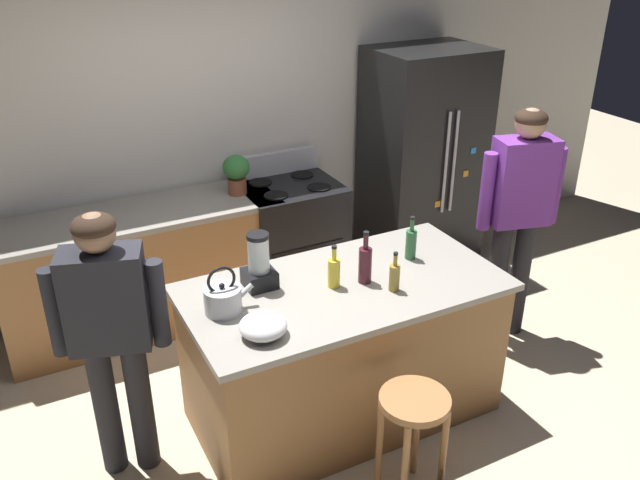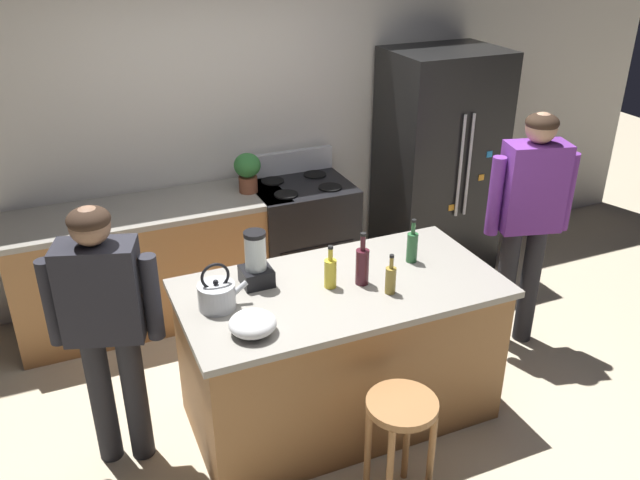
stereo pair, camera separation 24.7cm
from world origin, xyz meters
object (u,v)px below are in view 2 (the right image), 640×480
object	(u,v)px
stove_range	(302,236)
blender_appliance	(256,263)
bottle_soda	(330,272)
bottle_wine	(362,265)
potted_plant	(248,170)
tea_kettle	(217,295)
person_by_island_left	(105,316)
refrigerator	(438,163)
bottle_vinegar	(391,279)
bar_stool	(401,424)
mixing_bowl	(253,324)
bottle_olive_oil	(412,246)
person_by_sink_right	(529,210)
kitchen_island	(340,352)

from	to	relation	value
stove_range	blender_appliance	size ratio (longest dim) A/B	3.36
bottle_soda	bottle_wine	bearing A→B (deg)	-11.09
stove_range	potted_plant	size ratio (longest dim) A/B	3.65
tea_kettle	person_by_island_left	bearing A→B (deg)	168.89
bottle_wine	bottle_soda	world-z (taller)	bottle_wine
bottle_soda	refrigerator	bearing A→B (deg)	41.93
person_by_island_left	bottle_vinegar	xyz separation A→B (m)	(1.48, -0.34, 0.06)
bar_stool	mixing_bowl	size ratio (longest dim) A/B	2.71
bottle_olive_oil	tea_kettle	size ratio (longest dim) A/B	1.00
person_by_sink_right	bar_stool	bearing A→B (deg)	-147.07
bottle_vinegar	tea_kettle	bearing A→B (deg)	166.06
kitchen_island	refrigerator	world-z (taller)	refrigerator
person_by_island_left	bar_stool	distance (m)	1.61
person_by_island_left	kitchen_island	bearing A→B (deg)	-7.22
refrigerator	bottle_olive_oil	bearing A→B (deg)	-127.63
bar_stool	bottle_wine	distance (m)	0.89
potted_plant	tea_kettle	world-z (taller)	potted_plant
refrigerator	stove_range	xyz separation A→B (m)	(-1.23, 0.02, -0.46)
kitchen_island	refrigerator	bearing A→B (deg)	43.24
stove_range	bottle_soda	xyz separation A→B (m)	(-0.43, -1.51, 0.54)
mixing_bowl	potted_plant	bearing A→B (deg)	72.90
person_by_island_left	bottle_soda	size ratio (longest dim) A/B	6.07
bottle_vinegar	bottle_wine	distance (m)	0.19
bottle_vinegar	person_by_sink_right	bearing A→B (deg)	17.74
stove_range	bottle_vinegar	xyz separation A→B (m)	(-0.15, -1.70, 0.53)
refrigerator	blender_appliance	bearing A→B (deg)	-147.42
person_by_island_left	mixing_bowl	world-z (taller)	person_by_island_left
blender_appliance	bottle_olive_oil	distance (m)	0.95
person_by_island_left	potted_plant	bearing A→B (deg)	48.73
mixing_bowl	tea_kettle	world-z (taller)	tea_kettle
bar_stool	potted_plant	distance (m)	2.36
bottle_soda	bottle_vinegar	bearing A→B (deg)	-34.44
stove_range	potted_plant	bearing A→B (deg)	176.47
bar_stool	bottle_vinegar	distance (m)	0.78
bottle_soda	stove_range	bearing A→B (deg)	74.21
bottle_wine	stove_range	bearing A→B (deg)	80.92
mixing_bowl	stove_range	bearing A→B (deg)	61.37
person_by_island_left	tea_kettle	world-z (taller)	person_by_island_left
refrigerator	bar_stool	bearing A→B (deg)	-125.60
kitchen_island	refrigerator	size ratio (longest dim) A/B	0.98
bottle_olive_oil	tea_kettle	bearing A→B (deg)	-177.79
person_by_sink_right	bottle_wine	size ratio (longest dim) A/B	5.36
blender_appliance	bar_stool	bearing A→B (deg)	-65.85
kitchen_island	refrigerator	distance (m)	2.24
mixing_bowl	tea_kettle	xyz separation A→B (m)	(-0.10, 0.30, 0.02)
bottle_soda	tea_kettle	bearing A→B (deg)	176.66
bar_stool	bottle_wine	bearing A→B (deg)	79.94
blender_appliance	bottle_vinegar	size ratio (longest dim) A/B	1.38
kitchen_island	potted_plant	bearing A→B (deg)	91.81
bottle_vinegar	bottle_olive_oil	xyz separation A→B (m)	(0.30, 0.27, 0.02)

